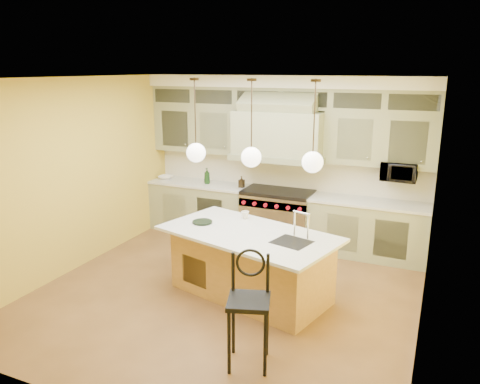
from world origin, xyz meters
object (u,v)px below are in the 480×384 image
at_px(microwave, 399,171).
at_px(range, 278,216).
at_px(counter_stool, 249,302).
at_px(kitchen_island, 251,263).

bearing_deg(microwave, range, -176.88).
distance_m(range, counter_stool, 3.56).
bearing_deg(counter_stool, range, 86.76).
distance_m(counter_stool, microwave, 3.78).
height_order(kitchen_island, counter_stool, kitchen_island).
height_order(range, kitchen_island, kitchen_island).
distance_m(kitchen_island, microwave, 2.86).
relative_size(range, kitchen_island, 0.47).
bearing_deg(kitchen_island, range, 114.01).
distance_m(range, kitchen_island, 2.06).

